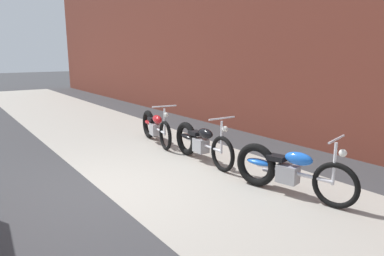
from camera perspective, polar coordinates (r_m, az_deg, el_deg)
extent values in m
plane|color=#38383A|center=(5.83, -14.34, -10.20)|extent=(80.00, 80.00, 0.00)
cube|color=#9E998E|center=(6.61, -0.01, -7.08)|extent=(36.00, 3.50, 0.01)
cube|color=brown|center=(8.74, 19.38, 15.47)|extent=(36.00, 0.50, 5.57)
torus|color=black|center=(7.97, -4.39, -1.23)|extent=(0.68, 0.22, 0.68)
torus|color=black|center=(9.18, -7.15, 0.63)|extent=(0.74, 0.27, 0.73)
cylinder|color=silver|center=(8.57, -5.87, -0.05)|extent=(1.22, 0.30, 0.06)
cube|color=#99999E|center=(8.65, -6.03, -0.21)|extent=(0.36, 0.28, 0.28)
ellipsoid|color=red|center=(8.44, -5.73, 1.43)|extent=(0.47, 0.27, 0.20)
ellipsoid|color=red|center=(9.12, -7.07, 0.95)|extent=(0.47, 0.27, 0.10)
cube|color=black|center=(8.79, -6.47, 1.44)|extent=(0.31, 0.25, 0.08)
cylinder|color=silver|center=(7.95, -4.52, 1.00)|extent=(0.05, 0.05, 0.62)
cylinder|color=silver|center=(7.88, -4.56, 3.57)|extent=(0.15, 0.57, 0.03)
sphere|color=white|center=(7.82, -4.30, 2.17)|extent=(0.11, 0.11, 0.11)
cylinder|color=silver|center=(8.93, -5.59, -0.33)|extent=(0.55, 0.17, 0.06)
torus|color=black|center=(6.53, 5.03, -4.25)|extent=(0.68, 0.12, 0.68)
torus|color=black|center=(7.56, -0.96, -1.74)|extent=(0.74, 0.17, 0.73)
cylinder|color=silver|center=(7.03, 1.82, -2.69)|extent=(1.24, 0.13, 0.06)
cube|color=#99999E|center=(7.10, 1.45, -2.86)|extent=(0.33, 0.24, 0.28)
ellipsoid|color=black|center=(6.91, 2.20, -0.91)|extent=(0.45, 0.22, 0.20)
ellipsoid|color=black|center=(7.51, -0.76, -1.37)|extent=(0.45, 0.21, 0.10)
cube|color=black|center=(7.21, 0.58, -0.83)|extent=(0.29, 0.22, 0.08)
cylinder|color=silver|center=(6.48, 4.87, -1.54)|extent=(0.05, 0.05, 0.62)
cylinder|color=silver|center=(6.41, 4.92, 1.59)|extent=(0.07, 0.58, 0.03)
sphere|color=white|center=(6.37, 5.44, -0.14)|extent=(0.11, 0.11, 0.11)
cylinder|color=silver|center=(7.40, 1.38, -2.90)|extent=(0.55, 0.09, 0.06)
torus|color=black|center=(5.41, 22.45, -8.68)|extent=(0.68, 0.23, 0.68)
torus|color=black|center=(5.90, 10.45, -5.95)|extent=(0.74, 0.29, 0.73)
cylinder|color=silver|center=(5.61, 16.18, -7.03)|extent=(1.22, 0.33, 0.06)
cube|color=#99999E|center=(5.66, 15.42, -7.26)|extent=(0.36, 0.29, 0.28)
ellipsoid|color=blue|center=(5.51, 17.08, -4.83)|extent=(0.47, 0.28, 0.20)
ellipsoid|color=blue|center=(5.86, 10.89, -5.49)|extent=(0.47, 0.27, 0.10)
cube|color=black|center=(5.68, 13.73, -4.78)|extent=(0.32, 0.26, 0.08)
cylinder|color=silver|center=(5.32, 22.31, -5.48)|extent=(0.05, 0.05, 0.62)
cylinder|color=silver|center=(5.23, 22.62, -1.71)|extent=(0.16, 0.57, 0.03)
sphere|color=white|center=(5.24, 23.50, -3.78)|extent=(0.11, 0.11, 0.11)
cylinder|color=silver|center=(5.91, 13.92, -7.16)|extent=(0.55, 0.18, 0.06)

